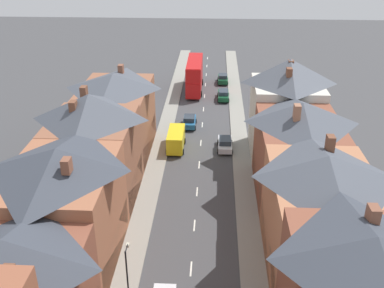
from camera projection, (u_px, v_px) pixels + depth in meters
The scene contains 12 objects.
pavement_left at pixel (158, 156), 55.26m from camera, with size 2.20×104.00×0.14m, color gray.
pavement_right at pixel (241, 158), 54.78m from camera, with size 2.20×104.00×0.14m, color gray.
centre_line_dashes at pixel (199, 165), 53.25m from camera, with size 0.14×97.80×0.01m.
terrace_row_left at pixel (52, 226), 33.24m from camera, with size 8.00×56.83×14.16m.
terrace_row_right at pixel (336, 247), 30.89m from camera, with size 8.00×57.51×13.18m.
double_decker_bus_lead at pixel (194, 75), 76.08m from camera, with size 2.74×10.80×5.30m.
car_parked_left_a at pixel (223, 95), 73.02m from camera, with size 1.90×4.49×1.61m.
car_parked_right_a at pixel (189, 121), 63.09m from camera, with size 1.90×3.99×1.63m.
car_mid_black at pixel (225, 143), 56.63m from camera, with size 1.90×4.24×1.60m.
car_parked_left_b at pixel (223, 79), 80.75m from camera, with size 1.90×4.07×1.64m.
delivery_van at pixel (176, 139), 56.58m from camera, with size 2.20×5.20×2.41m.
street_lamp at pixel (128, 275), 31.76m from camera, with size 0.20×1.12×5.50m.
Camera 1 is at (1.57, -10.80, 25.50)m, focal length 42.00 mm.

